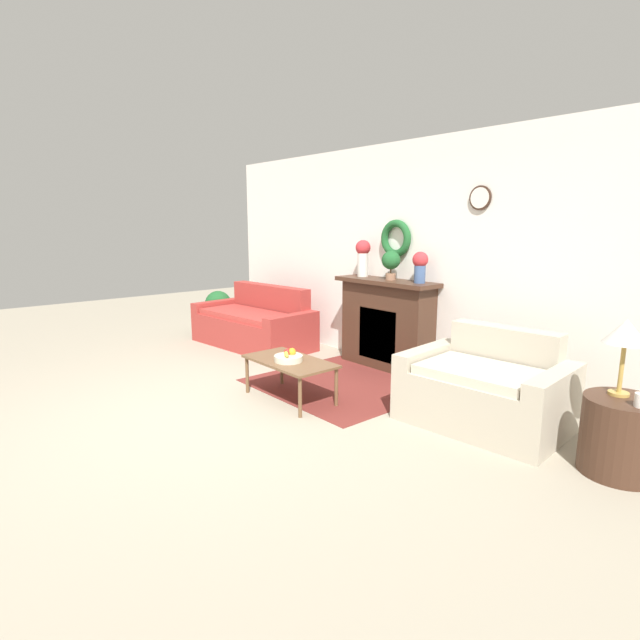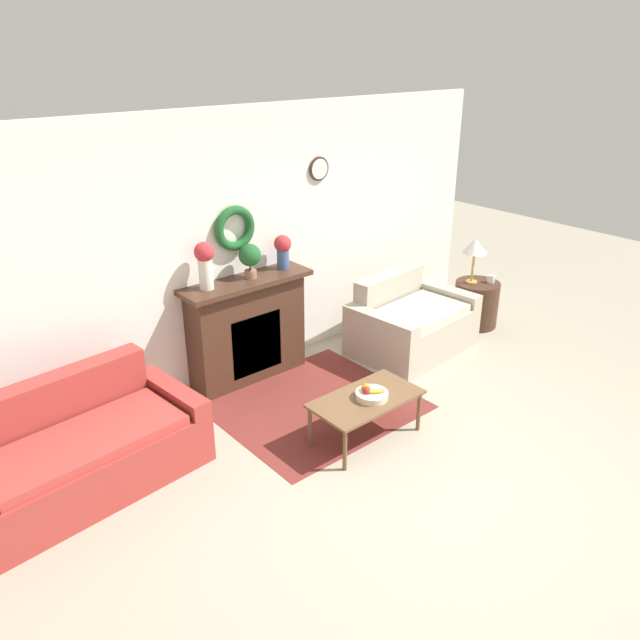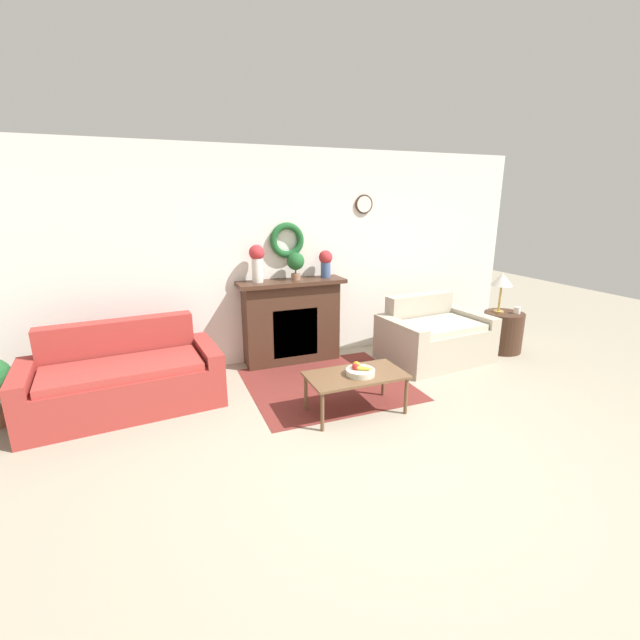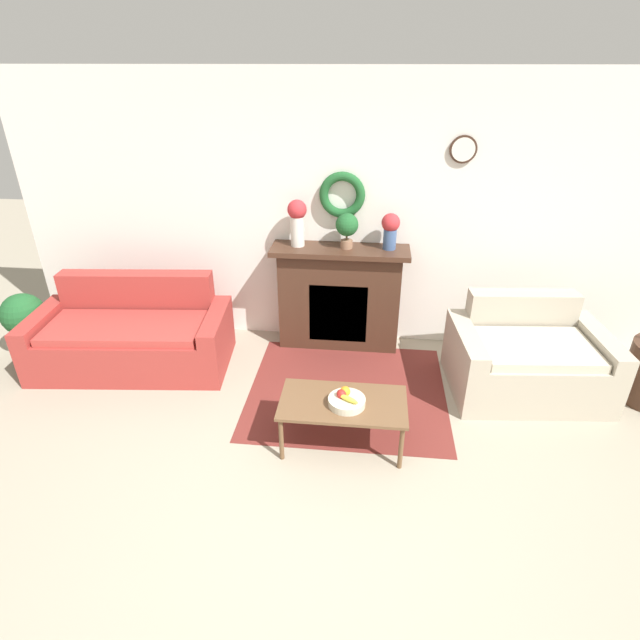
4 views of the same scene
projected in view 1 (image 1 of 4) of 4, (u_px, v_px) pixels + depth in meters
name	position (u px, v px, depth m)	size (l,w,h in m)	color
ground_plane	(201.00, 419.00, 4.56)	(16.00, 16.00, 0.00)	#9E937F
floor_rug	(342.00, 384.00, 5.53)	(1.80, 1.63, 0.01)	maroon
wall_back	(402.00, 257.00, 6.03)	(6.80, 0.15, 2.70)	white
fireplace	(386.00, 324.00, 6.09)	(1.37, 0.41, 1.09)	#42281C
couch_left	(255.00, 325.00, 7.25)	(1.94, 1.05, 0.85)	#9E332D
loveseat_right	(486.00, 390.00, 4.40)	(1.42, 1.04, 0.83)	#B2A893
coffee_table	(290.00, 364.00, 5.00)	(0.98, 0.53, 0.41)	brown
fruit_bowl	(289.00, 357.00, 4.95)	(0.28, 0.28, 0.12)	beige
side_table_by_loveseat	(621.00, 436.00, 3.53)	(0.54, 0.54, 0.56)	#42281C
table_lamp	(626.00, 334.00, 3.48)	(0.29, 0.29, 0.55)	#B28E42
vase_on_mantel_left	(363.00, 255.00, 6.25)	(0.19, 0.19, 0.46)	silver
vase_on_mantel_right	(420.00, 265.00, 5.59)	(0.18, 0.18, 0.35)	#3D5684
potted_plant_on_mantel	(391.00, 262.00, 5.89)	(0.22, 0.22, 0.35)	#8E664C
potted_plant_floor_by_couch	(218.00, 307.00, 8.12)	(0.43, 0.43, 0.67)	#8E664C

